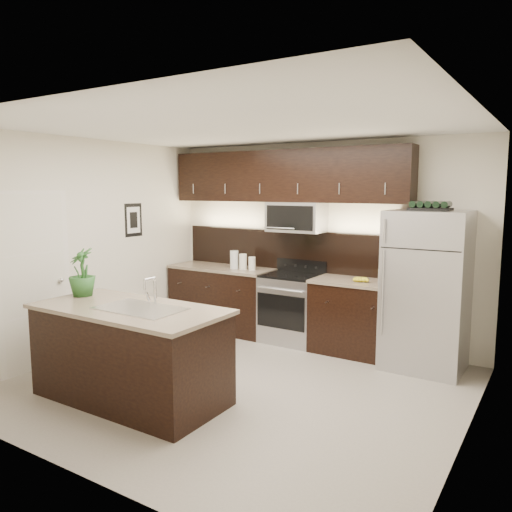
{
  "coord_description": "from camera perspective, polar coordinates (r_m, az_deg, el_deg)",
  "views": [
    {
      "loc": [
        2.87,
        -4.19,
        2.08
      ],
      "look_at": [
        -0.11,
        0.55,
        1.32
      ],
      "focal_mm": 35.0,
      "sensor_mm": 36.0,
      "label": 1
    }
  ],
  "objects": [
    {
      "name": "plant",
      "position": [
        5.63,
        -19.26,
        -1.75
      ],
      "size": [
        0.35,
        0.35,
        0.51
      ],
      "primitive_type": "imported",
      "rotation": [
        0.0,
        0.0,
        -0.26
      ],
      "color": "#265723",
      "rests_on": "island"
    },
    {
      "name": "room_walls",
      "position": [
        5.12,
        -3.51,
        3.39
      ],
      "size": [
        4.52,
        4.02,
        2.71
      ],
      "color": "silver",
      "rests_on": "ground"
    },
    {
      "name": "counter_run",
      "position": [
        6.94,
        2.6,
        -5.72
      ],
      "size": [
        3.51,
        0.65,
        0.94
      ],
      "color": "black",
      "rests_on": "ground"
    },
    {
      "name": "bananas",
      "position": [
        6.29,
        11.41,
        -2.6
      ],
      "size": [
        0.23,
        0.2,
        0.06
      ],
      "primitive_type": "ellipsoid",
      "rotation": [
        0.0,
        0.0,
        0.26
      ],
      "color": "gold",
      "rests_on": "counter_run"
    },
    {
      "name": "french_press",
      "position": [
        6.21,
        14.18,
        -2.2
      ],
      "size": [
        0.09,
        0.09,
        0.26
      ],
      "rotation": [
        0.0,
        0.0,
        -0.43
      ],
      "color": "silver",
      "rests_on": "counter_run"
    },
    {
      "name": "canisters",
      "position": [
        7.11,
        -1.74,
        -0.59
      ],
      "size": [
        0.39,
        0.14,
        0.26
      ],
      "rotation": [
        0.0,
        0.0,
        0.12
      ],
      "color": "silver",
      "rests_on": "counter_run"
    },
    {
      "name": "wine_rack",
      "position": [
        5.97,
        19.32,
        5.41
      ],
      "size": [
        0.45,
        0.28,
        0.11
      ],
      "color": "black",
      "rests_on": "refrigerator"
    },
    {
      "name": "refrigerator",
      "position": [
        6.08,
        18.91,
        -3.73
      ],
      "size": [
        0.89,
        0.8,
        1.84
      ],
      "primitive_type": "cube",
      "color": "#B2B2B7",
      "rests_on": "ground"
    },
    {
      "name": "sink_faucet",
      "position": [
        4.92,
        -13.04,
        -5.69
      ],
      "size": [
        0.84,
        0.5,
        0.28
      ],
      "color": "silver",
      "rests_on": "island"
    },
    {
      "name": "upper_fixtures",
      "position": [
        6.87,
        3.49,
        8.18
      ],
      "size": [
        3.49,
        0.4,
        1.66
      ],
      "color": "black",
      "rests_on": "counter_run"
    },
    {
      "name": "ground",
      "position": [
        5.48,
        -2.15,
        -14.58
      ],
      "size": [
        4.5,
        4.5,
        0.0
      ],
      "primitive_type": "plane",
      "color": "gray",
      "rests_on": "ground"
    },
    {
      "name": "island",
      "position": [
        5.15,
        -14.16,
        -10.72
      ],
      "size": [
        1.96,
        0.96,
        0.94
      ],
      "color": "black",
      "rests_on": "ground"
    }
  ]
}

